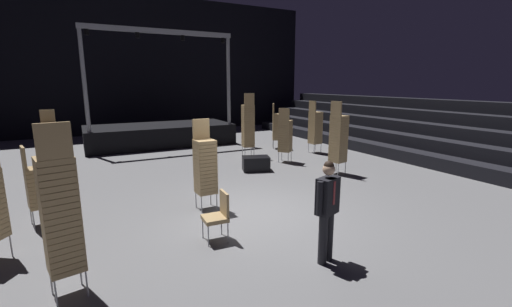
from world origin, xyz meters
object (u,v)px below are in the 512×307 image
object	(u,v)px
chair_stack_mid_left	(315,127)
chair_stack_rear_left	(60,213)
chair_stack_mid_centre	(38,186)
loose_chair_near_man	(218,213)
man_with_tie	(328,206)
chair_stack_front_right	(248,125)
chair_stack_front_left	(338,138)
chair_stack_mid_right	(49,144)
chair_stack_rear_right	(205,165)
chair_stack_rear_centre	(277,126)
equipment_road_case	(256,164)
chair_stack_aisle_right	(285,135)
stage_riser	(160,133)

from	to	relation	value
chair_stack_mid_left	chair_stack_rear_left	xyz separation A→B (m)	(-9.25, -6.54, 0.13)
chair_stack_mid_centre	loose_chair_near_man	size ratio (longest dim) A/B	1.81
man_with_tie	chair_stack_front_right	distance (m)	8.53
chair_stack_front_left	chair_stack_mid_right	xyz separation A→B (m)	(-8.32, 3.87, -0.13)
chair_stack_mid_right	chair_stack_mid_centre	xyz separation A→B (m)	(0.01, -4.20, -0.21)
chair_stack_rear_left	chair_stack_rear_right	bearing A→B (deg)	28.18
chair_stack_rear_centre	loose_chair_near_man	bearing A→B (deg)	-10.28
chair_stack_rear_left	chair_stack_rear_centre	distance (m)	11.64
chair_stack_mid_right	chair_stack_rear_centre	xyz separation A→B (m)	(8.87, 0.87, -0.04)
man_with_tie	chair_stack_front_left	distance (m)	5.88
chair_stack_front_right	equipment_road_case	distance (m)	2.54
chair_stack_mid_centre	chair_stack_front_left	bearing A→B (deg)	79.99
chair_stack_mid_centre	chair_stack_rear_right	bearing A→B (deg)	65.68
chair_stack_mid_centre	chair_stack_aisle_right	size ratio (longest dim) A/B	0.83
chair_stack_mid_right	chair_stack_aisle_right	bearing A→B (deg)	176.77
chair_stack_rear_left	chair_stack_rear_centre	size ratio (longest dim) A/B	1.21
chair_stack_rear_right	chair_stack_aisle_right	xyz separation A→B (m)	(4.32, 3.31, -0.04)
chair_stack_mid_right	chair_stack_front_right	bearing A→B (deg)	-172.02
chair_stack_rear_centre	chair_stack_mid_right	bearing A→B (deg)	-56.75
stage_riser	loose_chair_near_man	bearing A→B (deg)	-96.68
equipment_road_case	chair_stack_mid_centre	bearing A→B (deg)	-162.39
man_with_tie	chair_stack_rear_left	world-z (taller)	chair_stack_rear_left
chair_stack_rear_centre	equipment_road_case	world-z (taller)	chair_stack_rear_centre
chair_stack_mid_left	equipment_road_case	size ratio (longest dim) A/B	2.47
chair_stack_front_right	loose_chair_near_man	world-z (taller)	chair_stack_front_right
chair_stack_mid_left	chair_stack_front_left	bearing A→B (deg)	-27.71
man_with_tie	loose_chair_near_man	distance (m)	2.10
chair_stack_mid_left	chair_stack_mid_right	size ratio (longest dim) A/B	1.04
man_with_tie	chair_stack_rear_right	xyz separation A→B (m)	(-0.95, 3.27, 0.08)
stage_riser	chair_stack_rear_left	world-z (taller)	stage_riser
chair_stack_mid_left	chair_stack_aisle_right	bearing A→B (deg)	-69.60
chair_stack_mid_right	loose_chair_near_man	distance (m)	7.29
stage_riser	chair_stack_mid_right	distance (m)	6.15
chair_stack_aisle_right	chair_stack_front_right	bearing A→B (deg)	167.71
chair_stack_front_right	chair_stack_mid_right	xyz separation A→B (m)	(-6.92, 0.07, -0.21)
chair_stack_mid_left	loose_chair_near_man	world-z (taller)	chair_stack_mid_left
man_with_tie	chair_stack_mid_right	size ratio (longest dim) A/B	0.81
chair_stack_mid_right	chair_stack_rear_left	distance (m)	7.29
chair_stack_mid_centre	equipment_road_case	distance (m)	6.46
chair_stack_front_left	chair_stack_rear_left	bearing A→B (deg)	-77.82
chair_stack_front_right	chair_stack_rear_left	bearing A→B (deg)	-121.84
man_with_tie	chair_stack_mid_centre	size ratio (longest dim) A/B	1.02
chair_stack_front_left	chair_stack_front_right	world-z (taller)	chair_stack_front_right
stage_riser	chair_stack_mid_left	bearing A→B (deg)	-42.91
chair_stack_mid_left	chair_stack_rear_centre	world-z (taller)	chair_stack_mid_left
stage_riser	chair_stack_rear_left	size ratio (longest dim) A/B	2.72
chair_stack_rear_left	chair_stack_aisle_right	bearing A→B (deg)	27.04
stage_riser	chair_stack_aisle_right	distance (m)	6.86
chair_stack_front_left	chair_stack_mid_centre	bearing A→B (deg)	-99.13
chair_stack_mid_right	loose_chair_near_man	world-z (taller)	chair_stack_mid_right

